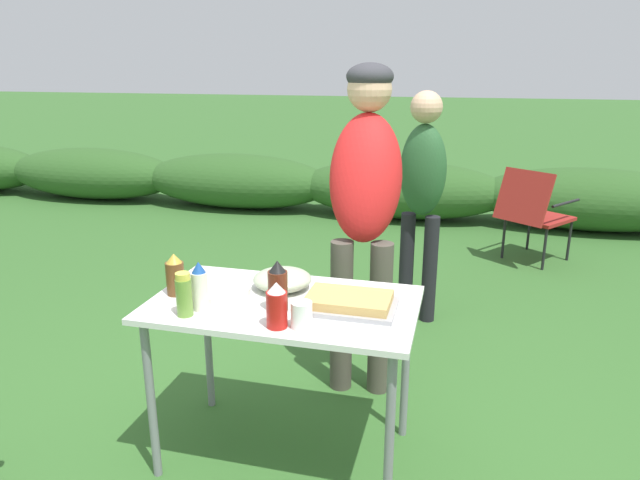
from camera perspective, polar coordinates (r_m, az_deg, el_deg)
name	(u,v)px	position (r m, az deg, el deg)	size (l,w,h in m)	color
ground_plane	(287,453)	(2.75, -3.35, -20.47)	(60.00, 60.00, 0.00)	#336028
shrub_hedge	(401,189)	(6.54, 8.13, 5.04)	(14.40, 0.90, 0.65)	#2D5623
folding_table	(284,319)	(2.40, -3.63, -7.84)	(1.10, 0.64, 0.74)	silver
food_tray	(349,303)	(2.29, 2.88, -6.27)	(0.38, 0.25, 0.06)	#9E9EA3
plate_stack	(221,291)	(2.47, -9.88, -5.06)	(0.25, 0.25, 0.03)	white
mixing_bowl	(282,279)	(2.49, -3.78, -3.94)	(0.26, 0.26, 0.08)	#ADBC99
paper_cup_stack	(302,315)	(2.13, -1.86, -7.50)	(0.08, 0.08, 0.10)	white
relish_jar	(184,295)	(2.27, -13.44, -5.36)	(0.06, 0.06, 0.18)	olive
beer_bottle	(175,275)	(2.49, -14.29, -3.42)	(0.08, 0.08, 0.18)	brown
mayo_bottle	(200,287)	(2.31, -11.94, -4.63)	(0.07, 0.07, 0.20)	silver
ketchup_bottle	(277,306)	(2.12, -4.35, -6.59)	(0.08, 0.08, 0.18)	red
bbq_sauce_bottle	(278,287)	(2.26, -4.24, -4.70)	(0.08, 0.08, 0.21)	#562314
standing_person_with_beanie	(365,191)	(2.92, 4.55, 4.94)	(0.41, 0.53, 1.69)	#4C473D
standing_person_in_dark_puffer	(422,185)	(3.76, 10.19, 5.43)	(0.36, 0.30, 1.53)	black
camp_chair_green_behind_table	(533,210)	(5.27, 20.51, 2.78)	(0.72, 0.75, 0.83)	maroon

